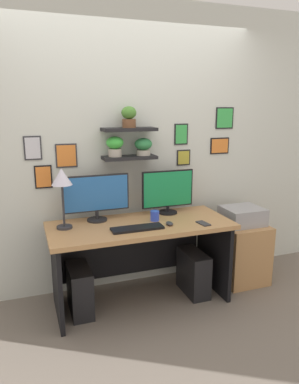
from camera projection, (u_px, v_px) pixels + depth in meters
The scene contains 14 objects.
ground_plane at pixel (141, 300), 3.35m from camera, with size 8.00×8.00×0.00m, color #70665B.
back_wall_assembly at pixel (126, 149), 3.44m from camera, with size 4.40×0.24×2.70m.
desk at pixel (139, 244), 3.28m from camera, with size 1.61×0.68×0.75m.
monitor_left at pixel (96, 196), 3.21m from camera, with size 0.60×0.18×0.42m.
monitor_right at pixel (168, 191), 3.44m from camera, with size 0.51×0.18×0.41m.
keyboard at pixel (137, 228), 3.02m from camera, with size 0.44×0.14×0.02m, color black.
computer_mouse at pixel (170, 223), 3.13m from camera, with size 0.06×0.09×0.03m, color #2D2D33.
desk_lamp at pixel (62, 182), 2.96m from camera, with size 0.17×0.17×0.51m.
cell_phone at pixel (203, 223), 3.16m from camera, with size 0.07×0.14×0.01m, color #2D2D33.
coffee_mug at pixel (155, 216), 3.25m from camera, with size 0.08×0.08×0.09m, color blue.
drawer_cabinet at pixel (240, 252), 3.71m from camera, with size 0.44×0.50×0.60m, color tan.
printer at pixel (242, 216), 3.62m from camera, with size 0.38×0.34×0.17m, color #9E9EA3.
computer_tower_left at pixel (80, 290), 3.13m from camera, with size 0.18×0.40×0.41m, color black.
computer_tower_right at pixel (193, 273), 3.45m from camera, with size 0.18×0.40×0.41m, color black.
Camera 1 is at (-0.95, -2.88, 1.76)m, focal length 33.86 mm.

